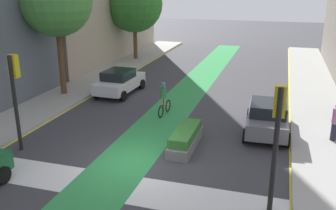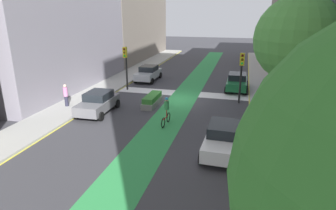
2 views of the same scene
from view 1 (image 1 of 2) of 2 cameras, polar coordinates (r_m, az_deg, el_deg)
ground_plane at (r=15.20m, az=-5.04°, el=-8.62°), size 120.00×120.00×0.00m
bike_lane_paint at (r=15.35m, az=-6.53°, el=-8.38°), size 2.40×60.00×0.01m
crosswalk_band at (r=13.60m, az=-8.23°, el=-12.21°), size 12.00×1.80×0.01m
curb_stripe_left at (r=18.15m, az=-23.00°, el=-5.46°), size 0.16×60.00×0.01m
curb_stripe_right at (r=14.30m, az=18.37°, el=-11.38°), size 0.16×60.00×0.01m
traffic_signal_near_right at (r=11.42m, az=16.40°, el=-3.06°), size 0.35×0.52×4.05m
traffic_signal_near_left at (r=16.54m, az=-22.37°, el=2.95°), size 0.35×0.52×4.09m
car_grey_right_far at (r=18.25m, az=14.97°, el=-1.76°), size 2.13×4.25×1.57m
car_white_left_far at (r=24.15m, az=-7.39°, el=3.59°), size 2.14×4.26×1.57m
cyclist_in_lane at (r=19.95m, az=-0.63°, el=1.10°), size 0.32×1.73×1.86m
pedestrian_sidewalk_right_a at (r=17.98m, az=24.23°, el=-2.32°), size 0.34×0.34×1.72m
street_tree_near at (r=23.69m, az=-16.77°, el=15.07°), size 4.30×4.30×7.87m
street_tree_far at (r=34.28m, az=-5.18°, el=15.14°), size 5.01×5.01×7.40m
median_planter at (r=16.26m, az=2.68°, el=-5.14°), size 0.92×3.02×0.85m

